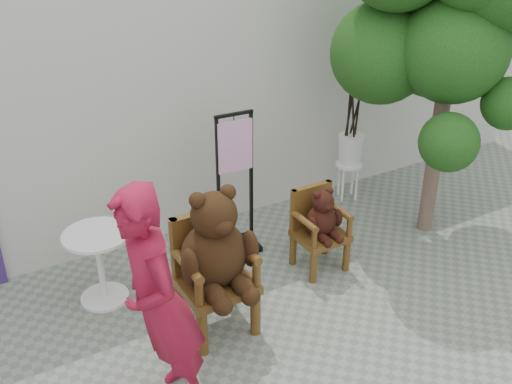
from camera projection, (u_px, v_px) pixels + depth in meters
ground_plane at (372, 354)px, 4.90m from camera, size 60.00×60.00×0.00m
back_wall at (202, 80)px, 6.58m from camera, size 9.00×1.00×3.00m
chair_big at (215, 254)px, 4.85m from camera, size 0.67×0.71×1.35m
chair_small at (320, 221)px, 5.79m from camera, size 0.47×0.47×0.87m
person at (159, 303)px, 4.05m from camera, size 0.45×0.67×1.81m
cafe_table at (99, 259)px, 5.35m from camera, size 0.60×0.60×0.70m
display_stand at (235, 200)px, 6.03m from camera, size 0.47×0.37×1.51m
stool_bucket at (350, 149)px, 7.04m from camera, size 0.32×0.32×1.45m
tree at (446, 14)px, 5.58m from camera, size 2.07×1.89×3.42m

